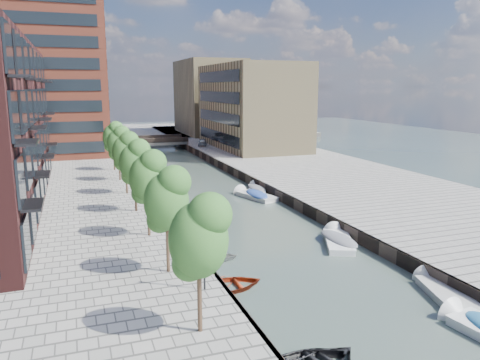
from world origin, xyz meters
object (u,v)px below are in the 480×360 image
tree_2 (147,175)px  tree_4 (125,150)px  tree_3 (134,160)px  motorboat_4 (257,189)px  sloop_2 (228,289)px  sloop_3 (205,260)px  tree_1 (166,197)px  sloop_4 (153,192)px  tree_0 (198,235)px  bridge (150,142)px  tree_5 (118,142)px  motorboat_2 (443,293)px  motorboat_1 (338,240)px  motorboat_3 (254,196)px  car (202,142)px  tree_6 (113,136)px

tree_2 → tree_4: same height
tree_3 → motorboat_4: size_ratio=1.20×
sloop_2 → sloop_3: (0.00, 4.75, 0.00)m
tree_1 → sloop_4: 26.06m
tree_0 → tree_3: bearing=90.0°
bridge → tree_5: tree_5 is taller
sloop_3 → tree_4: bearing=25.9°
sloop_3 → motorboat_2: (11.00, -9.41, 0.10)m
tree_4 → tree_2: bearing=-90.0°
tree_3 → motorboat_2: (14.10, -19.94, -5.21)m
bridge → tree_0: 68.64m
sloop_4 → motorboat_2: bearing=-143.3°
tree_0 → sloop_2: size_ratio=1.43×
tree_1 → motorboat_4: 26.49m
bridge → tree_3: (-8.50, -47.00, 3.92)m
tree_4 → tree_5: size_ratio=1.00×
bridge → motorboat_1: (4.74, -57.37, -1.18)m
tree_2 → sloop_4: bearing=80.2°
tree_3 → motorboat_3: size_ratio=1.06×
tree_3 → car: tree_3 is taller
tree_5 → tree_6: bearing=90.0°
bridge → tree_6: (-8.50, -26.00, 3.92)m
motorboat_1 → car: bearing=86.0°
car → tree_5: bearing=-104.2°
tree_4 → tree_6: (0.00, 14.00, 0.00)m
tree_5 → tree_1: bearing=-90.0°
tree_2 → tree_3: 7.00m
tree_2 → motorboat_3: tree_2 is taller
tree_2 → sloop_2: 10.31m
tree_3 → sloop_4: size_ratio=1.15×
tree_3 → motorboat_2: size_ratio=1.10×
tree_4 → car: (16.85, 34.18, -3.69)m
tree_3 → tree_4: (0.00, 7.00, 0.00)m
tree_6 → tree_4: bearing=-90.0°
sloop_3 → motorboat_3: (9.49, 15.57, 0.22)m
tree_5 → tree_6: size_ratio=1.00×
tree_3 → sloop_4: bearing=74.5°
sloop_2 → motorboat_3: motorboat_3 is taller
sloop_3 → tree_6: bearing=21.5°
tree_3 → tree_4: same height
tree_3 → car: bearing=67.7°
tree_2 → tree_3: (0.00, 7.00, 0.00)m
tree_0 → motorboat_4: 32.51m
motorboat_4 → tree_5: bearing=156.4°
bridge → sloop_3: 57.79m
bridge → sloop_2: size_ratio=3.13×
tree_0 → sloop_4: size_ratio=1.15×
motorboat_1 → bridge: bearing=94.7°
tree_1 → tree_4: bearing=90.0°
tree_4 → tree_1: bearing=-90.0°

